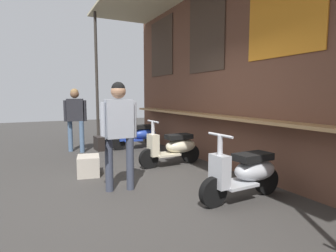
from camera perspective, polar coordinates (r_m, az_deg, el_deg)
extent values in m
plane|color=#383533|center=(4.52, -4.69, -12.60)|extent=(26.56, 26.56, 0.00)
cube|color=brown|center=(5.40, 15.88, 11.65)|extent=(9.48, 0.25, 3.97)
cube|color=#A87F51|center=(5.19, 13.09, 1.62)|extent=(8.54, 0.36, 0.05)
cube|color=#423328|center=(8.21, -1.37, 15.94)|extent=(1.37, 0.02, 1.59)
cube|color=#423328|center=(6.32, 7.92, 19.49)|extent=(1.29, 0.02, 1.85)
cylinder|color=#332D28|center=(8.15, -14.58, 9.20)|extent=(0.08, 0.08, 3.81)
ellipsoid|color=#233D9E|center=(7.74, -4.98, -1.62)|extent=(0.41, 0.71, 0.30)
cube|color=black|center=(7.70, -5.34, -0.17)|extent=(0.32, 0.56, 0.10)
cube|color=#233D9E|center=(7.65, -7.44, -2.88)|extent=(0.40, 0.51, 0.04)
cube|color=#233D9E|center=(7.54, -9.64, -1.36)|extent=(0.29, 0.17, 0.44)
cylinder|color=#B7B7BC|center=(7.52, -9.65, -0.38)|extent=(0.07, 0.07, 0.70)
cylinder|color=#B7B7BC|center=(7.49, -9.70, 2.28)|extent=(0.46, 0.05, 0.04)
cylinder|color=black|center=(7.55, -10.33, -3.43)|extent=(0.11, 0.40, 0.40)
cylinder|color=black|center=(7.86, -3.25, -2.96)|extent=(0.11, 0.40, 0.40)
ellipsoid|color=beige|center=(5.88, 2.66, -4.11)|extent=(0.39, 0.71, 0.30)
cube|color=black|center=(5.82, 2.24, -2.22)|extent=(0.31, 0.56, 0.10)
cube|color=beige|center=(5.74, -0.37, -5.89)|extent=(0.39, 0.51, 0.04)
cube|color=beige|center=(5.57, -3.11, -3.97)|extent=(0.28, 0.17, 0.44)
cylinder|color=#B7B7BC|center=(5.55, -3.12, -2.65)|extent=(0.07, 0.07, 0.70)
cylinder|color=#B7B7BC|center=(5.50, -3.14, 0.95)|extent=(0.46, 0.05, 0.04)
cylinder|color=black|center=(5.58, -4.03, -6.78)|extent=(0.11, 0.40, 0.40)
cylinder|color=black|center=(6.05, 4.69, -5.77)|extent=(0.11, 0.40, 0.40)
ellipsoid|color=#B2B5BA|center=(4.18, 17.59, -8.70)|extent=(0.41, 0.71, 0.30)
cube|color=black|center=(4.10, 17.20, -6.11)|extent=(0.32, 0.56, 0.10)
cube|color=#B2B5BA|center=(3.98, 13.99, -11.58)|extent=(0.40, 0.51, 0.04)
cube|color=#B2B5BA|center=(3.73, 10.66, -9.21)|extent=(0.29, 0.17, 0.44)
cylinder|color=#B7B7BC|center=(3.70, 10.71, -7.27)|extent=(0.07, 0.07, 0.70)
cylinder|color=#B7B7BC|center=(3.63, 10.82, -1.89)|extent=(0.46, 0.05, 0.04)
cylinder|color=black|center=(3.75, 9.37, -13.43)|extent=(0.12, 0.40, 0.40)
cylinder|color=black|center=(4.41, 19.77, -10.67)|extent=(0.12, 0.40, 0.40)
cylinder|color=#383D4C|center=(4.34, -7.87, -7.74)|extent=(0.12, 0.12, 0.82)
cylinder|color=#383D4C|center=(4.32, -12.13, -7.89)|extent=(0.12, 0.12, 0.82)
cube|color=#999EA8|center=(4.22, -10.18, 1.48)|extent=(0.22, 0.42, 0.58)
sphere|color=#A37556|center=(4.20, -10.29, 7.12)|extent=(0.22, 0.22, 0.22)
sphere|color=black|center=(4.20, -10.30, 7.65)|extent=(0.21, 0.21, 0.21)
cylinder|color=#999EA8|center=(4.31, -7.09, 1.33)|extent=(0.08, 0.08, 0.55)
cylinder|color=#999EA8|center=(4.14, -13.38, 1.01)|extent=(0.08, 0.08, 0.55)
cube|color=black|center=(4.15, -14.12, -3.52)|extent=(0.26, 0.11, 0.20)
cylinder|color=slate|center=(7.44, -17.45, -2.16)|extent=(0.12, 0.12, 0.81)
cylinder|color=slate|center=(7.66, -19.62, -2.00)|extent=(0.12, 0.12, 0.81)
cube|color=#232328|center=(7.48, -18.74, 3.19)|extent=(0.29, 0.44, 0.58)
sphere|color=brown|center=(7.47, -18.85, 6.31)|extent=(0.22, 0.22, 0.22)
sphere|color=olive|center=(7.48, -18.86, 6.61)|extent=(0.20, 0.20, 0.20)
cylinder|color=#232328|center=(7.47, -16.87, 3.06)|extent=(0.08, 0.08, 0.54)
cylinder|color=#232328|center=(7.51, -20.58, 2.95)|extent=(0.08, 0.08, 0.54)
cube|color=#B2A899|center=(5.31, -16.18, -7.91)|extent=(0.55, 0.48, 0.36)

